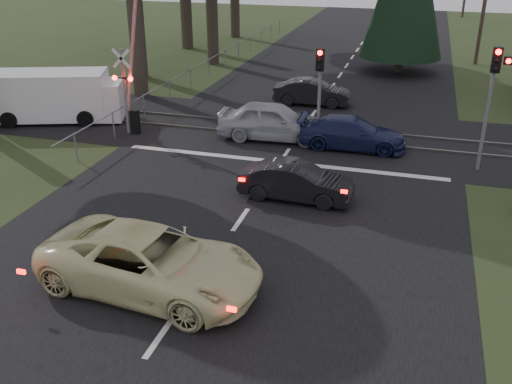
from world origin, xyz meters
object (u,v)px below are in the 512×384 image
at_px(dark_hatchback, 296,182).
at_px(crossing_signal, 130,89).
at_px(silver_car, 273,121).
at_px(cream_coupe, 151,262).
at_px(white_van, 61,96).
at_px(traffic_signal_center, 320,80).
at_px(blue_sedan, 352,133).
at_px(traffic_signal_right, 493,86).
at_px(dark_car_far, 312,92).

bearing_deg(dark_hatchback, crossing_signal, 62.63).
xyz_separation_m(crossing_signal, silver_car, (6.28, 1.06, -1.23)).
xyz_separation_m(cream_coupe, white_van, (-10.47, 11.96, 0.40)).
bearing_deg(crossing_signal, cream_coupe, -60.50).
xyz_separation_m(traffic_signal_center, silver_car, (-2.00, 0.17, -1.98)).
height_order(cream_coupe, blue_sedan, cream_coupe).
bearing_deg(traffic_signal_right, traffic_signal_center, 169.59).
relative_size(crossing_signal, dark_car_far, 1.73).
bearing_deg(cream_coupe, silver_car, 5.57).
relative_size(crossing_signal, blue_sedan, 1.54).
distance_m(dark_hatchback, blue_sedan, 5.74).
relative_size(silver_car, dark_car_far, 1.20).
distance_m(cream_coupe, silver_car, 12.14).
height_order(crossing_signal, traffic_signal_right, crossing_signal).
relative_size(cream_coupe, dark_car_far, 1.43).
distance_m(dark_car_far, white_van, 12.65).
xyz_separation_m(traffic_signal_right, white_van, (-19.02, 1.18, -2.12)).
bearing_deg(white_van, dark_car_far, 9.28).
distance_m(crossing_signal, traffic_signal_right, 14.88).
bearing_deg(blue_sedan, silver_car, 85.57).
height_order(traffic_signal_center, blue_sedan, traffic_signal_center).
xyz_separation_m(dark_hatchback, silver_car, (-2.34, 5.81, 0.19)).
bearing_deg(traffic_signal_right, dark_hatchback, -144.40).
height_order(dark_hatchback, white_van, white_van).
xyz_separation_m(crossing_signal, white_van, (-4.20, 0.87, -0.86)).
relative_size(traffic_signal_center, blue_sedan, 0.91).
height_order(traffic_signal_right, white_van, traffic_signal_right).
relative_size(traffic_signal_right, blue_sedan, 1.04).
xyz_separation_m(cream_coupe, silver_car, (0.01, 12.14, 0.02)).
xyz_separation_m(traffic_signal_right, cream_coupe, (-8.55, -10.77, -2.52)).
relative_size(cream_coupe, white_van, 0.90).
distance_m(crossing_signal, dark_hatchback, 9.94).
xyz_separation_m(blue_sedan, dark_car_far, (-2.90, 6.10, 0.01)).
bearing_deg(white_van, blue_sedan, -19.59).
bearing_deg(crossing_signal, traffic_signal_right, -1.21).
bearing_deg(crossing_signal, blue_sedan, 5.07).
bearing_deg(dark_car_far, traffic_signal_right, -135.03).
xyz_separation_m(silver_car, white_van, (-10.48, -0.19, 0.38)).
xyz_separation_m(traffic_signal_center, dark_car_far, (-1.41, 6.08, -2.14)).
xyz_separation_m(traffic_signal_center, white_van, (-12.48, -0.02, -1.61)).
height_order(cream_coupe, dark_car_far, cream_coupe).
distance_m(traffic_signal_center, white_van, 12.58).
xyz_separation_m(cream_coupe, dark_car_far, (0.59, 18.05, -0.14)).
height_order(blue_sedan, white_van, white_van).
height_order(crossing_signal, dark_car_far, crossing_signal).
bearing_deg(white_van, traffic_signal_right, -23.14).
bearing_deg(blue_sedan, traffic_signal_right, -104.40).
distance_m(cream_coupe, dark_car_far, 18.06).
bearing_deg(traffic_signal_right, crossing_signal, 178.79).
bearing_deg(white_van, silver_car, -18.54).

